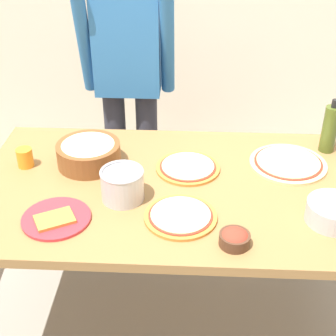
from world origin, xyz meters
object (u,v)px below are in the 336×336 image
mixing_bowl_steel (333,212)px  plate_with_slice (56,218)px  pizza_second_cooked (181,216)px  steel_pot (122,184)px  pizza_raw_on_board (288,163)px  olive_oil_bottle (330,129)px  dining_table (167,202)px  cup_orange (25,158)px  popcorn_bowl (89,152)px  small_sauce_bowl (235,238)px  person_cook (128,75)px  pizza_cooked_on_tray (188,167)px

mixing_bowl_steel → plate_with_slice: bearing=-177.3°
pizza_second_cooked → steel_pot: (-0.23, 0.12, 0.06)m
pizza_raw_on_board → steel_pot: (-0.70, -0.29, 0.06)m
olive_oil_bottle → dining_table: bearing=-156.0°
pizza_raw_on_board → mixing_bowl_steel: 0.41m
mixing_bowl_steel → cup_orange: (-1.26, 0.32, 0.00)m
dining_table → steel_pot: 0.26m
dining_table → pizza_raw_on_board: bearing=19.1°
plate_with_slice → pizza_second_cooked: bearing=4.5°
pizza_second_cooked → cup_orange: (-0.69, 0.34, 0.03)m
popcorn_bowl → pizza_raw_on_board: bearing=2.4°
pizza_second_cooked → plate_with_slice: plate_with_slice is taller
mixing_bowl_steel → small_sauce_bowl: 0.40m
dining_table → steel_pot: size_ratio=9.22×
dining_table → popcorn_bowl: (-0.35, 0.15, 0.15)m
person_cook → pizza_raw_on_board: size_ratio=4.77×
dining_table → plate_with_slice: 0.49m
pizza_raw_on_board → popcorn_bowl: popcorn_bowl is taller
person_cook → steel_pot: (0.08, -0.86, -0.11)m
pizza_second_cooked → small_sauce_bowl: size_ratio=2.52×
steel_pot → popcorn_bowl: bearing=126.0°
person_cook → plate_with_slice: 1.04m
olive_oil_bottle → popcorn_bowl: bearing=-170.7°
dining_table → pizza_raw_on_board: 0.57m
cup_orange → steel_pot: bearing=-25.6°
dining_table → person_cook: person_cook is taller
dining_table → mixing_bowl_steel: bearing=-18.5°
person_cook → cup_orange: person_cook is taller
pizza_raw_on_board → pizza_cooked_on_tray: 0.45m
popcorn_bowl → steel_pot: steel_pot is taller
steel_pot → cup_orange: bearing=154.4°
person_cook → plate_with_slice: bearing=-98.8°
pizza_second_cooked → small_sauce_bowl: 0.24m
plate_with_slice → steel_pot: bearing=33.5°
pizza_second_cooked → cup_orange: size_ratio=3.25×
person_cook → small_sauce_bowl: 1.23m
pizza_second_cooked → steel_pot: bearing=153.3°
popcorn_bowl → small_sauce_bowl: (0.61, -0.51, -0.03)m
pizza_cooked_on_tray → plate_with_slice: (-0.49, -0.38, -0.00)m
pizza_cooked_on_tray → olive_oil_bottle: 0.68m
pizza_raw_on_board → plate_with_slice: (-0.93, -0.44, -0.00)m
olive_oil_bottle → steel_pot: (-0.89, -0.43, -0.05)m
pizza_raw_on_board → popcorn_bowl: 0.88m
popcorn_bowl → pizza_cooked_on_tray: bearing=-3.0°
dining_table → plate_with_slice: (-0.40, -0.26, 0.10)m
plate_with_slice → popcorn_bowl: popcorn_bowl is taller
dining_table → pizza_second_cooked: bearing=-74.6°
pizza_second_cooked → olive_oil_bottle: olive_oil_bottle is taller
pizza_raw_on_board → pizza_cooked_on_tray: same height
mixing_bowl_steel → pizza_second_cooked: bearing=-178.7°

